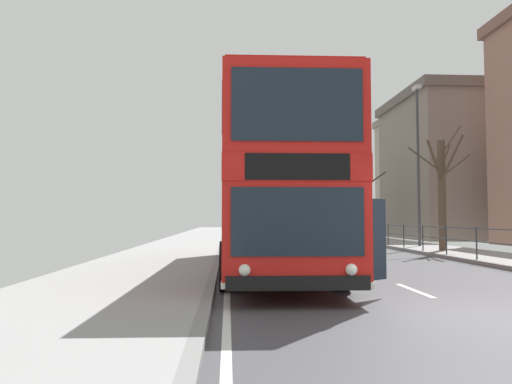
{
  "coord_description": "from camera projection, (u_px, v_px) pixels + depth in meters",
  "views": [
    {
      "loc": [
        -3.94,
        -7.49,
        1.51
      ],
      "look_at": [
        -3.18,
        5.55,
        2.23
      ],
      "focal_mm": 33.93,
      "sensor_mm": 36.0,
      "label": 1
    }
  ],
  "objects": [
    {
      "name": "background_building_00",
      "position": [
        486.0,
        166.0,
        37.41
      ],
      "size": [
        14.07,
        10.81,
        11.05
      ],
      "color": "slate",
      "rests_on": "ground"
    },
    {
      "name": "ground",
      "position": [
        433.0,
        313.0,
        7.57
      ],
      "size": [
        15.8,
        140.0,
        0.2
      ],
      "color": "#46464B"
    },
    {
      "name": "bare_tree_far_00",
      "position": [
        359.0,
        197.0,
        34.24
      ],
      "size": [
        3.72,
        2.74,
        6.01
      ],
      "color": "#423328",
      "rests_on": "ground"
    },
    {
      "name": "pedestrian_railing_far_kerb",
      "position": [
        388.0,
        231.0,
        25.3
      ],
      "size": [
        0.05,
        31.62,
        1.09
      ],
      "color": "#2D3338",
      "rests_on": "ground"
    },
    {
      "name": "background_building_02",
      "position": [
        441.0,
        172.0,
        49.51
      ],
      "size": [
        10.39,
        12.42,
        12.51
      ],
      "color": "gray",
      "rests_on": "ground"
    },
    {
      "name": "bare_tree_far_01",
      "position": [
        442.0,
        190.0,
        20.94
      ],
      "size": [
        2.91,
        1.96,
        5.39
      ],
      "color": "#4C3D2D",
      "rests_on": "ground"
    },
    {
      "name": "double_decker_bus_main",
      "position": [
        272.0,
        192.0,
        13.57
      ],
      "size": [
        3.24,
        11.23,
        4.34
      ],
      "color": "red",
      "rests_on": "ground"
    },
    {
      "name": "street_lamp_far_side",
      "position": [
        418.0,
        153.0,
        24.58
      ],
      "size": [
        0.28,
        0.6,
        8.18
      ],
      "color": "#38383D",
      "rests_on": "ground"
    },
    {
      "name": "background_bus_far_lane",
      "position": [
        312.0,
        216.0,
        39.06
      ],
      "size": [
        2.8,
        10.7,
        3.19
      ],
      "color": "#19512D",
      "rests_on": "ground"
    }
  ]
}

